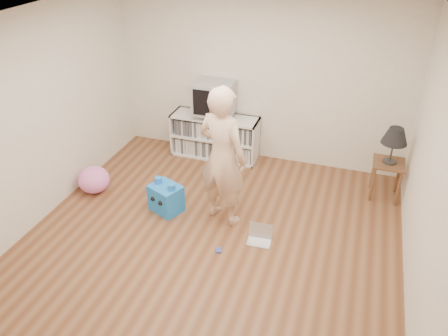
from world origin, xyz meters
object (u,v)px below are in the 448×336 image
at_px(person, 223,157).
at_px(laptop, 260,237).
at_px(plush_pink, 94,180).
at_px(crt_tv, 215,97).
at_px(side_table, 387,171).
at_px(table_lamp, 395,137).
at_px(media_unit, 215,136).
at_px(dvd_deck, 215,114).
at_px(plush_blue, 166,198).

height_order(person, laptop, person).
bearing_deg(plush_pink, crt_tv, 49.76).
bearing_deg(side_table, person, -149.18).
height_order(crt_tv, table_lamp, crt_tv).
bearing_deg(media_unit, dvd_deck, -90.00).
xyz_separation_m(crt_tv, plush_blue, (-0.12, -1.63, -0.82)).
height_order(media_unit, plush_pink, media_unit).
height_order(dvd_deck, person, person).
bearing_deg(plush_pink, plush_blue, -4.96).
bearing_deg(person, laptop, 170.35).
bearing_deg(plush_pink, table_lamp, 16.48).
height_order(media_unit, side_table, media_unit).
xyz_separation_m(dvd_deck, laptop, (1.23, -1.85, -0.68)).
distance_m(person, laptop, 1.08).
relative_size(side_table, plush_blue, 1.12).
bearing_deg(dvd_deck, person, -67.41).
height_order(table_lamp, laptop, table_lamp).
distance_m(media_unit, plush_pink, 2.03).
xyz_separation_m(dvd_deck, person, (0.65, -1.56, 0.18)).
bearing_deg(media_unit, person, -67.62).
relative_size(person, laptop, 6.07).
xyz_separation_m(table_lamp, person, (-1.99, -1.19, -0.03)).
relative_size(dvd_deck, table_lamp, 0.87).
height_order(media_unit, person, person).
bearing_deg(crt_tv, table_lamp, -7.90).
relative_size(person, plush_pink, 4.12).
bearing_deg(media_unit, plush_pink, -129.89).
bearing_deg(side_table, dvd_deck, 172.03).
distance_m(table_lamp, plush_blue, 3.13).
relative_size(person, plush_blue, 3.71).
bearing_deg(table_lamp, person, -149.18).
bearing_deg(plush_pink, media_unit, 50.11).
relative_size(media_unit, plush_blue, 2.84).
distance_m(crt_tv, plush_pink, 2.17).
xyz_separation_m(crt_tv, laptop, (1.23, -1.85, -0.97)).
xyz_separation_m(media_unit, dvd_deck, (-0.00, -0.02, 0.39)).
bearing_deg(crt_tv, side_table, -7.90).
bearing_deg(plush_blue, media_unit, 108.66).
bearing_deg(plush_blue, person, 28.67).
bearing_deg(laptop, plush_blue, 167.90).
bearing_deg(dvd_deck, media_unit, 90.00).
distance_m(person, plush_pink, 2.08).
bearing_deg(laptop, table_lamp, 43.20).
relative_size(plush_blue, plush_pink, 1.11).
bearing_deg(plush_blue, crt_tv, 108.61).
xyz_separation_m(media_unit, plush_blue, (-0.12, -1.65, -0.15)).
relative_size(dvd_deck, laptop, 1.49).
relative_size(crt_tv, side_table, 1.09).
distance_m(side_table, table_lamp, 0.53).
relative_size(crt_tv, laptop, 1.99).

